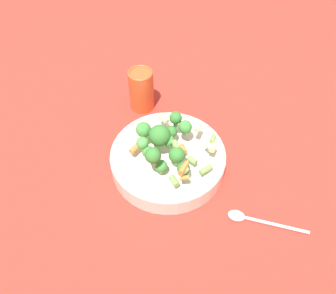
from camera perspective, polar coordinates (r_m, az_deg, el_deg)
name	(u,v)px	position (r m, az deg, el deg)	size (l,w,h in m)	color
ground_plane	(168,165)	(0.78, 0.00, -3.18)	(3.00, 3.00, 0.00)	#B72D23
bowl	(168,158)	(0.76, 0.00, -1.94)	(0.26, 0.26, 0.05)	beige
pasta_salad	(165,142)	(0.70, -0.56, 0.81)	(0.17, 0.20, 0.08)	#8CB766
cup	(141,90)	(0.88, -4.65, 9.94)	(0.07, 0.07, 0.12)	#CC4C23
spoon	(253,219)	(0.72, 14.51, -12.10)	(0.10, 0.15, 0.01)	silver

